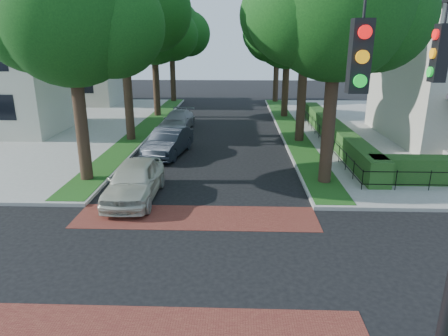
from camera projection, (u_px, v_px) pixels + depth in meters
The scene contains 18 objects.
ground at pixel (185, 262), 11.83m from camera, with size 120.00×120.00×0.00m, color black.
crosswalk_far at pixel (196, 217), 14.88m from camera, with size 9.00×2.20×0.01m, color maroon.
grass_strip_ne at pixel (290, 127), 29.81m from camera, with size 1.60×29.80×0.02m, color #144313.
grass_strip_nw at pixel (147, 126), 30.17m from camera, with size 1.60×29.80×0.02m, color #144313.
tree_right_near at pixel (339, 7), 16.25m from camera, with size 7.75×6.67×10.66m.
tree_right_mid at pixel (308, 12), 23.77m from camera, with size 8.25×7.09×11.22m.
tree_right_far at pixel (289, 34), 32.65m from camera, with size 7.25×6.23×9.74m.
tree_right_back at pixel (278, 32), 41.13m from camera, with size 7.50×6.45×10.20m.
tree_left_near at pixel (74, 17), 16.72m from camera, with size 7.50×6.45×10.20m.
tree_left_mid at pixel (125, 6), 24.03m from camera, with size 8.00×6.88×11.48m.
tree_left_far at pixel (155, 31), 32.95m from camera, with size 7.00×6.02×9.86m.
tree_left_back at pixel (172, 31), 41.46m from camera, with size 7.75×6.66×10.44m.
hedge_main_road at pixel (334, 132), 25.64m from camera, with size 1.00×18.00×1.20m, color #19491B.
fence_main_road at pixel (321, 134), 25.72m from camera, with size 0.06×18.00×0.90m, color black, non-canonical shape.
house_left_far at pixel (75, 54), 41.34m from camera, with size 10.00×9.00×10.14m.
parked_car_front at pixel (135, 180), 16.45m from camera, with size 1.91×4.74×1.62m, color beige.
parked_car_middle at pixel (168, 142), 22.87m from camera, with size 1.65×4.73×1.56m, color black.
parked_car_rear at pixel (178, 120), 29.65m from camera, with size 1.94×4.77×1.39m, color gray.
Camera 1 is at (1.52, -10.39, 6.24)m, focal length 32.00 mm.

